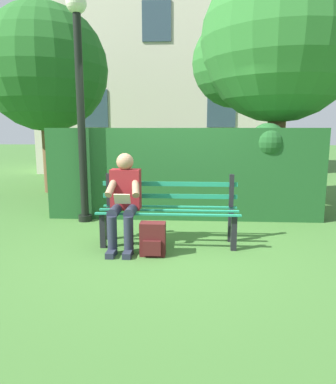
{
  "coord_description": "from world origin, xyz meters",
  "views": [
    {
      "loc": [
        -0.27,
        4.45,
        1.5
      ],
      "look_at": [
        0.0,
        0.1,
        0.72
      ],
      "focal_mm": 32.93,
      "sensor_mm": 36.0,
      "label": 1
    }
  ],
  "objects_px": {
    "park_bench": "(169,210)",
    "backpack": "(153,239)",
    "tree": "(273,46)",
    "lamp_post": "(80,87)",
    "person_seated": "(124,198)",
    "tree_far": "(42,72)"
  },
  "relations": [
    {
      "from": "lamp_post",
      "to": "person_seated",
      "type": "bearing_deg",
      "value": 126.17
    },
    {
      "from": "park_bench",
      "to": "tree",
      "type": "bearing_deg",
      "value": -125.68
    },
    {
      "from": "lamp_post",
      "to": "tree",
      "type": "bearing_deg",
      "value": -156.18
    },
    {
      "from": "lamp_post",
      "to": "park_bench",
      "type": "bearing_deg",
      "value": 144.15
    },
    {
      "from": "park_bench",
      "to": "backpack",
      "type": "relative_size",
      "value": 4.49
    },
    {
      "from": "park_bench",
      "to": "lamp_post",
      "type": "xyz_separation_m",
      "value": [
        1.45,
        -1.05,
        1.7
      ]
    },
    {
      "from": "tree",
      "to": "tree_far",
      "type": "height_order",
      "value": "tree"
    },
    {
      "from": "park_bench",
      "to": "tree",
      "type": "distance_m",
      "value": 3.99
    },
    {
      "from": "person_seated",
      "to": "backpack",
      "type": "relative_size",
      "value": 2.97
    },
    {
      "from": "person_seated",
      "to": "lamp_post",
      "type": "xyz_separation_m",
      "value": [
        0.89,
        -1.22,
        1.51
      ]
    },
    {
      "from": "person_seated",
      "to": "tree_far",
      "type": "height_order",
      "value": "tree_far"
    },
    {
      "from": "backpack",
      "to": "lamp_post",
      "type": "distance_m",
      "value": 2.8
    },
    {
      "from": "tree",
      "to": "lamp_post",
      "type": "height_order",
      "value": "tree"
    },
    {
      "from": "park_bench",
      "to": "backpack",
      "type": "distance_m",
      "value": 0.57
    },
    {
      "from": "tree",
      "to": "tree_far",
      "type": "bearing_deg",
      "value": -14.9
    },
    {
      "from": "park_bench",
      "to": "tree_far",
      "type": "relative_size",
      "value": 0.42
    },
    {
      "from": "tree_far",
      "to": "lamp_post",
      "type": "distance_m",
      "value": 3.32
    },
    {
      "from": "tree_far",
      "to": "lamp_post",
      "type": "height_order",
      "value": "tree_far"
    },
    {
      "from": "park_bench",
      "to": "backpack",
      "type": "bearing_deg",
      "value": 71.34
    },
    {
      "from": "tree",
      "to": "backpack",
      "type": "distance_m",
      "value": 4.52
    },
    {
      "from": "lamp_post",
      "to": "tree_far",
      "type": "bearing_deg",
      "value": -57.65
    },
    {
      "from": "backpack",
      "to": "tree",
      "type": "bearing_deg",
      "value": -123.25
    }
  ]
}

